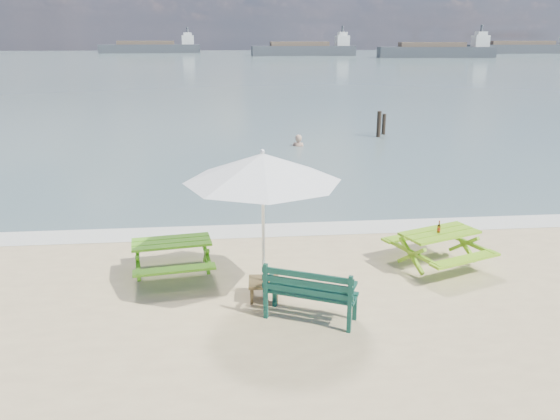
{
  "coord_description": "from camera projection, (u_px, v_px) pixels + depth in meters",
  "views": [
    {
      "loc": [
        -1.54,
        -7.11,
        4.26
      ],
      "look_at": [
        -0.54,
        3.0,
        1.0
      ],
      "focal_mm": 35.0,
      "sensor_mm": 36.0,
      "label": 1
    }
  ],
  "objects": [
    {
      "name": "beer_bottle",
      "position": [
        439.0,
        229.0,
        10.25
      ],
      "size": [
        0.06,
        0.06,
        0.24
      ],
      "color": "#995216",
      "rests_on": "picnic_table_right"
    },
    {
      "name": "patio_umbrella",
      "position": [
        263.0,
        168.0,
        8.57
      ],
      "size": [
        2.69,
        2.69,
        2.51
      ],
      "color": "silver",
      "rests_on": "ground"
    },
    {
      "name": "side_table",
      "position": [
        264.0,
        289.0,
        9.21
      ],
      "size": [
        0.54,
        0.54,
        0.33
      ],
      "color": "brown",
      "rests_on": "ground"
    },
    {
      "name": "picnic_table_left",
      "position": [
        173.0,
        259.0,
        10.07
      ],
      "size": [
        1.63,
        1.77,
        0.68
      ],
      "color": "#54A719",
      "rests_on": "ground"
    },
    {
      "name": "mooring_pilings",
      "position": [
        381.0,
        126.0,
        24.12
      ],
      "size": [
        0.57,
        0.77,
        1.33
      ],
      "color": "black",
      "rests_on": "ground"
    },
    {
      "name": "picnic_table_right",
      "position": [
        438.0,
        250.0,
        10.44
      ],
      "size": [
        1.98,
        2.08,
        0.71
      ],
      "color": "#74AE1A",
      "rests_on": "ground"
    },
    {
      "name": "cargo_ships",
      "position": [
        441.0,
        49.0,
        126.59
      ],
      "size": [
        169.29,
        42.12,
        4.4
      ],
      "color": "#383D43",
      "rests_on": "ground"
    },
    {
      "name": "swimmer",
      "position": [
        298.0,
        154.0,
        22.13
      ],
      "size": [
        0.69,
        0.57,
        1.61
      ],
      "color": "tan",
      "rests_on": "ground"
    },
    {
      "name": "sea",
      "position": [
        234.0,
        63.0,
        88.73
      ],
      "size": [
        300.0,
        300.0,
        0.0
      ],
      "primitive_type": "plane",
      "color": "slate",
      "rests_on": "ground"
    },
    {
      "name": "park_bench",
      "position": [
        310.0,
        303.0,
        8.52
      ],
      "size": [
        1.49,
        1.03,
        0.88
      ],
      "color": "#0E3B30",
      "rests_on": "ground"
    },
    {
      "name": "foam_strip",
      "position": [
        297.0,
        229.0,
        12.54
      ],
      "size": [
        22.0,
        0.9,
        0.01
      ],
      "primitive_type": "cube",
      "color": "silver",
      "rests_on": "ground"
    }
  ]
}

